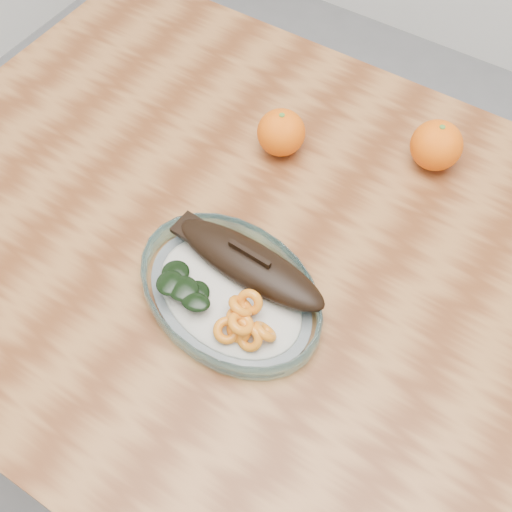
# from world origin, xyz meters

# --- Properties ---
(ground) EXTENTS (3.00, 3.00, 0.00)m
(ground) POSITION_xyz_m (0.00, 0.00, 0.00)
(ground) COLOR slate
(ground) RESTS_ON ground
(dining_table) EXTENTS (1.20, 0.80, 0.75)m
(dining_table) POSITION_xyz_m (0.00, 0.00, 0.65)
(dining_table) COLOR brown
(dining_table) RESTS_ON ground
(plated_meal) EXTENTS (0.55, 0.55, 0.08)m
(plated_meal) POSITION_xyz_m (-0.04, -0.09, 0.77)
(plated_meal) COLOR white
(plated_meal) RESTS_ON dining_table
(orange_left) EXTENTS (0.07, 0.07, 0.07)m
(orange_left) POSITION_xyz_m (-0.12, 0.16, 0.78)
(orange_left) COLOR #FF6105
(orange_left) RESTS_ON dining_table
(orange_right) EXTENTS (0.07, 0.07, 0.07)m
(orange_right) POSITION_xyz_m (0.08, 0.25, 0.79)
(orange_right) COLOR #FF6105
(orange_right) RESTS_ON dining_table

